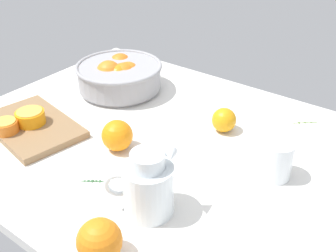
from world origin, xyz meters
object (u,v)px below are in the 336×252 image
orange_half_0 (6,126)px  loose_orange_1 (224,120)px  cutting_board (32,126)px  juice_glass (276,162)px  orange_half_1 (30,117)px  loose_orange_2 (117,135)px  fruit_bowl (120,75)px  loose_orange_0 (99,241)px  juice_pitcher (148,189)px  loose_orange_3 (128,58)px

orange_half_0 → loose_orange_1: bearing=40.0°
cutting_board → orange_half_0: (-1.76, -6.76, 2.69)cm
juice_glass → orange_half_0: (-66.01, -28.19, -0.45)cm
orange_half_1 → juice_glass: bearing=18.4°
orange_half_1 → loose_orange_2: loose_orange_2 is taller
fruit_bowl → loose_orange_1: size_ratio=4.14×
loose_orange_0 → loose_orange_1: size_ratio=1.24×
cutting_board → loose_orange_0: loose_orange_0 is taller
loose_orange_1 → fruit_bowl: bearing=177.4°
juice_glass → orange_half_0: bearing=-156.9°
loose_orange_2 → fruit_bowl: bearing=131.3°
juice_glass → orange_half_1: bearing=-161.6°
juice_pitcher → juice_glass: (16.88, 27.09, -1.73)cm
fruit_bowl → loose_orange_2: size_ratio=3.47×
loose_orange_3 → cutting_board: bearing=-81.7°
juice_glass → loose_orange_1: (-19.89, 10.51, -0.67)cm
orange_half_0 → orange_half_1: bearing=75.9°
loose_orange_2 → orange_half_1: bearing=-164.4°
orange_half_1 → loose_orange_3: size_ratio=1.18×
juice_pitcher → loose_orange_1: 37.80cm
orange_half_1 → loose_orange_3: 50.62cm
juice_pitcher → loose_orange_0: juice_pitcher is taller
juice_glass → orange_half_0: 71.78cm
fruit_bowl → loose_orange_2: fruit_bowl is taller
juice_glass → loose_orange_2: size_ratio=1.16×
cutting_board → loose_orange_1: bearing=35.8°
loose_orange_2 → loose_orange_3: bearing=128.3°
fruit_bowl → loose_orange_0: (44.81, -54.64, -0.97)cm
cutting_board → loose_orange_3: 50.76cm
loose_orange_3 → loose_orange_2: bearing=-51.7°
cutting_board → juice_pitcher: bearing=-6.8°
cutting_board → loose_orange_3: (-7.35, 50.17, 2.43)cm
loose_orange_2 → loose_orange_3: loose_orange_2 is taller
juice_pitcher → loose_orange_2: size_ratio=1.91×
cutting_board → loose_orange_3: bearing=98.3°
fruit_bowl → loose_orange_2: 35.06cm
juice_glass → loose_orange_1: 22.51cm
juice_glass → orange_half_0: size_ratio=1.44×
orange_half_1 → loose_orange_2: bearing=15.6°
fruit_bowl → juice_glass: 62.25cm
juice_pitcher → loose_orange_3: bearing=134.4°
juice_glass → loose_orange_0: (-16.19, -42.27, 0.17)cm
juice_glass → loose_orange_0: bearing=-111.0°
orange_half_0 → loose_orange_2: loose_orange_2 is taller
loose_orange_3 → orange_half_1: bearing=-81.7°
cutting_board → orange_half_0: size_ratio=4.51×
loose_orange_2 → loose_orange_3: 54.40cm
juice_pitcher → orange_half_1: 47.80cm
loose_orange_2 → juice_pitcher: bearing=-32.0°
juice_glass → juice_pitcher: bearing=-121.9°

